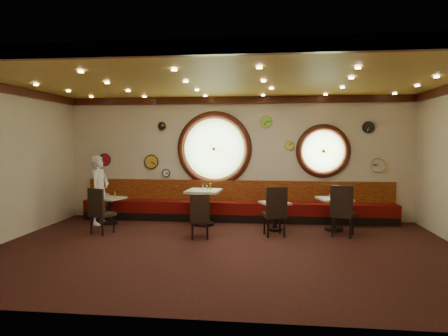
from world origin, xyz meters
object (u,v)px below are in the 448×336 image
condiment_b_salt (203,187)px  condiment_b_bottle (211,187)px  chair_b (200,213)px  condiment_b_pepper (207,188)px  table_b (204,203)px  condiment_c_bottle (277,198)px  waiter (100,190)px  table_d (334,210)px  condiment_d_bottle (341,194)px  table_a (110,207)px  condiment_c_salt (274,200)px  condiment_d_salt (330,196)px  condiment_c_pepper (275,200)px  condiment_a_bottle (115,194)px  chair_a (99,208)px  table_c (275,212)px  chair_c (275,208)px  condiment_a_salt (107,195)px  chair_d (342,207)px  condiment_d_pepper (335,196)px

condiment_b_salt → condiment_b_bottle: bearing=-21.9°
chair_b → condiment_b_pepper: size_ratio=5.30×
table_b → condiment_b_salt: condiment_b_salt is taller
condiment_c_bottle → waiter: size_ratio=0.11×
table_d → condiment_d_bottle: size_ratio=4.54×
table_d → condiment_b_pepper: condiment_b_pepper is taller
table_a → condiment_b_bottle: bearing=3.1°
table_b → condiment_c_salt: table_b is taller
condiment_d_salt → condiment_c_pepper: condiment_d_salt is taller
table_a → condiment_d_bottle: bearing=-0.6°
condiment_a_bottle → condiment_b_salt: bearing=2.8°
condiment_c_salt → condiment_a_bottle: 3.94m
table_d → chair_a: (-5.22, -0.99, 0.11)m
table_b → condiment_c_salt: (1.69, -0.29, 0.15)m
table_b → table_c: table_b is taller
condiment_d_salt → waiter: size_ratio=0.06×
condiment_d_salt → waiter: 5.55m
condiment_b_salt → chair_c: bearing=-32.1°
chair_b → chair_c: 1.63m
condiment_d_salt → waiter: (-5.55, 0.03, 0.05)m
table_d → condiment_a_bottle: bearing=177.8°
condiment_b_salt → condiment_b_bottle: 0.22m
condiment_a_salt → chair_c: bearing=-13.2°
table_b → chair_c: 1.98m
chair_d → table_c: bearing=-179.3°
condiment_b_salt → condiment_c_pepper: size_ratio=1.21×
table_a → condiment_d_bottle: size_ratio=4.13×
condiment_c_salt → condiment_c_pepper: bearing=-73.0°
table_d → condiment_a_salt: bearing=178.1°
table_c → condiment_c_bottle: bearing=31.5°
chair_b → condiment_c_bottle: chair_b is taller
table_d → condiment_a_salt: 5.55m
condiment_b_salt → condiment_b_pepper: (0.12, -0.15, -0.00)m
condiment_b_bottle → chair_a: bearing=-152.0°
table_d → condiment_c_pepper: bearing=-170.9°
chair_c → condiment_c_salt: chair_c is taller
table_c → condiment_d_pepper: size_ratio=8.90×
chair_c → condiment_b_pepper: (-1.64, 0.95, 0.31)m
table_a → condiment_d_pepper: size_ratio=8.46×
chair_b → condiment_b_pepper: (-0.06, 1.35, 0.38)m
chair_c → table_b: bearing=136.5°
chair_a → condiment_d_salt: (5.12, 0.99, 0.22)m
table_d → condiment_b_bottle: (-2.92, 0.23, 0.47)m
chair_a → chair_b: chair_a is taller
table_c → chair_b: size_ratio=1.33×
table_c → condiment_c_bottle: size_ratio=4.40×
condiment_d_salt → waiter: bearing=179.7°
table_c → condiment_b_salt: size_ratio=6.92×
chair_a → condiment_b_pepper: (2.22, 1.15, 0.34)m
condiment_b_salt → condiment_c_bottle: condiment_b_salt is taller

